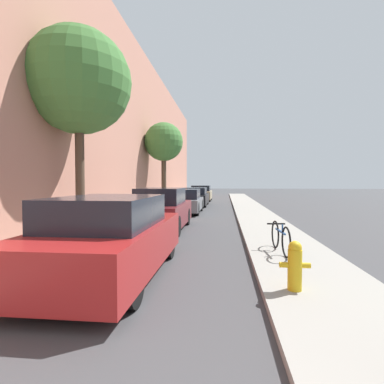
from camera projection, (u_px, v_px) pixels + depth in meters
The scene contains 13 objects.
ground_plane at pixel (199, 216), 15.35m from camera, with size 120.00×120.00×0.00m, color #3D3D3F.
sidewalk_left at pixel (143, 215), 15.66m from camera, with size 2.00×52.00×0.12m.
sidewalk_right at pixel (257, 216), 15.03m from camera, with size 2.00×52.00×0.12m.
building_facade_left at pixel (117, 118), 15.63m from camera, with size 0.70×52.00×10.12m.
parked_car_red at pixel (110, 238), 5.66m from camera, with size 1.88×4.49×1.51m.
parked_car_maroon at pixel (162, 210), 11.11m from camera, with size 1.71×4.27×1.54m.
parked_car_grey at pixel (185, 202), 16.96m from camera, with size 1.82×4.08×1.36m.
parked_car_black at pixel (195, 197), 22.05m from camera, with size 1.84×4.58×1.33m.
parked_car_champagne at pixel (201, 194), 27.68m from camera, with size 1.84×3.92×1.41m.
street_tree_near at pixel (79, 82), 9.17m from camera, with size 3.17×3.17×6.29m.
street_tree_far at pixel (164, 143), 19.93m from camera, with size 2.55×2.55×5.56m.
fire_hydrant at pixel (295, 265), 4.61m from camera, with size 0.46×0.21×0.76m.
bicycle at pixel (280, 237), 7.07m from camera, with size 0.44×1.68×0.68m.
Camera 1 is at (1.32, 0.76, 1.79)m, focal length 28.24 mm.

